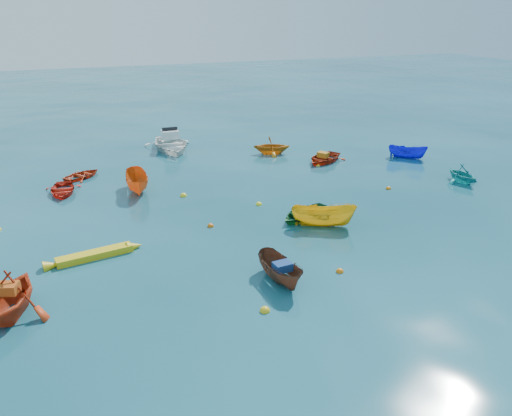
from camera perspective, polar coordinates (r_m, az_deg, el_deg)
name	(u,v)px	position (r m, az deg, el deg)	size (l,w,h in m)	color
ground	(299,257)	(21.60, 4.98, -5.58)	(160.00, 160.00, 0.00)	#093845
sampan_brown_mid	(280,281)	(19.76, 2.79, -8.32)	(1.06, 2.82, 1.09)	#57301F
dinghy_orange_w	(12,315)	(19.69, -26.10, -10.92)	(2.82, 3.27, 1.72)	red
sampan_yellow_mid	(323,226)	(24.69, 7.67, -2.05)	(1.19, 3.16, 1.22)	gold
dinghy_green_e	(305,218)	(25.53, 5.65, -1.12)	(2.21, 3.10, 0.64)	#135224
dinghy_cyan_se	(461,182)	(33.20, 22.39, 2.78)	(1.99, 2.31, 1.21)	teal
dinghy_red_nw	(83,177)	(33.38, -19.19, 3.33)	(1.77, 2.48, 0.51)	red
sampan_orange_n	(138,191)	(29.92, -13.30, 1.88)	(1.27, 3.38, 1.31)	#DF5A15
dinghy_red_ne	(323,162)	(35.19, 7.71, 5.29)	(2.35, 3.29, 0.68)	#A6270D
sampan_blue_far	(407,158)	(37.32, 16.85, 5.50)	(1.01, 2.69, 1.04)	#1111D5
dinghy_red_far	(63,193)	(30.90, -21.22, 1.59)	(2.04, 2.85, 0.59)	red
dinghy_orange_far	(271,154)	(36.82, 1.78, 6.22)	(2.26, 2.62, 1.38)	orange
kayak_yellow	(95,258)	(22.53, -17.90, -5.42)	(0.58, 3.89, 0.39)	gold
motorboat_white	(171,150)	(38.39, -9.69, 6.57)	(3.56, 4.98, 1.63)	white
tarp_blue_a	(282,267)	(19.30, 3.04, -6.70)	(0.68, 0.52, 0.33)	navy
tarp_orange_a	(7,288)	(19.23, -26.56, -8.23)	(0.71, 0.54, 0.35)	#BD4A13
tarp_orange_b	(323,155)	(34.96, 7.68, 6.06)	(0.72, 0.55, 0.35)	#C26E13
buoy_ye_a	(265,311)	(17.95, 1.02, -11.71)	(0.37, 0.37, 0.37)	gold
buoy_or_b	(340,272)	(20.64, 9.55, -7.22)	(0.32, 0.32, 0.32)	orange
buoy_or_c	(211,227)	(24.51, -5.22, -2.12)	(0.32, 0.32, 0.32)	#D65B0B
buoy_ye_c	(259,205)	(27.09, 0.33, 0.37)	(0.34, 0.34, 0.34)	yellow
buoy_or_d	(388,189)	(30.51, 14.89, 2.12)	(0.31, 0.31, 0.31)	orange
buoy_ye_d	(183,196)	(28.64, -8.29, 1.35)	(0.38, 0.38, 0.38)	yellow
buoy_or_e	(330,154)	(37.14, 8.49, 6.13)	(0.37, 0.37, 0.37)	orange
buoy_ye_e	(318,166)	(34.12, 7.07, 4.79)	(0.30, 0.30, 0.30)	gold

